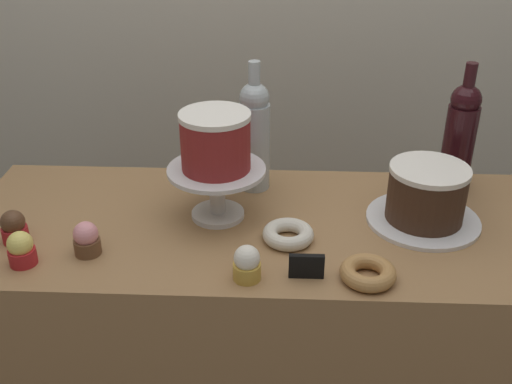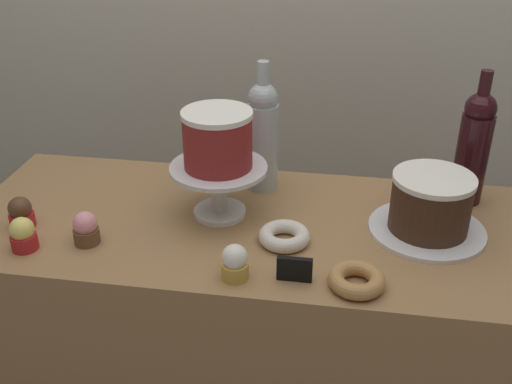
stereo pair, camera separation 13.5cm
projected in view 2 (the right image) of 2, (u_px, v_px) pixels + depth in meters
The scene contains 14 objects.
display_counter at pixel (256, 372), 1.61m from camera, with size 1.35×0.55×0.93m.
cake_stand_pedestal at pixel (219, 182), 1.38m from camera, with size 0.22×0.22×0.13m.
white_layer_cake at pixel (218, 139), 1.33m from camera, with size 0.16×0.16×0.13m.
silver_serving_platter at pixel (427, 230), 1.35m from camera, with size 0.26×0.26×0.01m.
chocolate_round_cake at pixel (431, 203), 1.32m from camera, with size 0.18×0.18×0.13m.
wine_bottle_dark_red at pixel (474, 146), 1.41m from camera, with size 0.08×0.08×0.33m.
wine_bottle_clear at pixel (263, 134), 1.48m from camera, with size 0.08×0.08×0.33m.
cupcake_lemon at pixel (23, 235), 1.28m from camera, with size 0.06×0.06×0.07m.
cupcake_chocolate at pixel (21, 213), 1.36m from camera, with size 0.06×0.06×0.07m.
cupcake_vanilla at pixel (235, 263), 1.19m from camera, with size 0.06×0.06×0.07m.
cupcake_strawberry at pixel (86, 229), 1.30m from camera, with size 0.06×0.06×0.07m.
donut_sugar at pixel (284, 236), 1.31m from camera, with size 0.11×0.11×0.03m.
donut_maple at pixel (357, 280), 1.17m from camera, with size 0.11×0.11×0.03m.
price_sign_chalkboard at pixel (295, 269), 1.18m from camera, with size 0.07×0.01×0.05m.
Camera 2 is at (0.19, -1.17, 1.65)m, focal length 42.53 mm.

